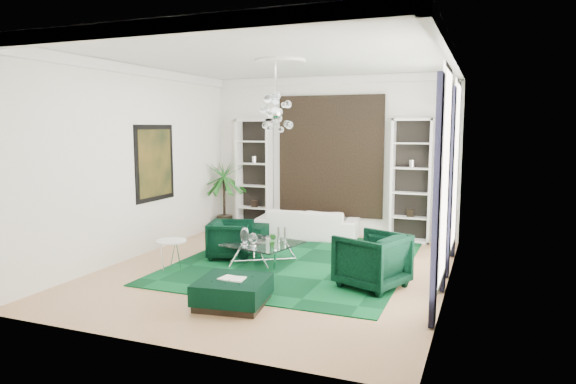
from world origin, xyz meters
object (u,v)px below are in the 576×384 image
at_px(sofa, 308,224).
at_px(palm, 224,186).
at_px(ottoman_front, 233,292).
at_px(armchair_left, 231,240).
at_px(armchair_right, 372,260).
at_px(ottoman_side, 247,234).
at_px(coffee_table, 263,253).
at_px(side_table, 171,255).

height_order(sofa, palm, palm).
bearing_deg(ottoman_front, armchair_left, 118.36).
xyz_separation_m(armchair_left, armchair_right, (3.02, -0.83, 0.07)).
xyz_separation_m(sofa, ottoman_side, (-1.14, -0.93, -0.14)).
bearing_deg(ottoman_side, armchair_left, -76.79).
relative_size(armchair_right, coffee_table, 0.83).
relative_size(armchair_left, armchair_right, 0.84).
bearing_deg(palm, armchair_right, -36.40).
height_order(sofa, ottoman_front, sofa).
height_order(sofa, armchair_right, armchair_right).
bearing_deg(ottoman_front, ottoman_side, 113.15).
xyz_separation_m(ottoman_side, palm, (-1.16, 1.10, 0.91)).
relative_size(sofa, coffee_table, 1.96).
bearing_deg(side_table, palm, 103.40).
bearing_deg(sofa, side_table, 60.81).
distance_m(armchair_left, ottoman_side, 1.45).
bearing_deg(armchair_right, sofa, -122.96).
distance_m(ottoman_front, palm, 5.72).
bearing_deg(ottoman_side, armchair_right, -33.68).
bearing_deg(palm, armchair_left, -59.15).
xyz_separation_m(sofa, armchair_right, (2.21, -3.16, 0.11)).
distance_m(sofa, armchair_left, 2.47).
height_order(coffee_table, ottoman_side, coffee_table).
xyz_separation_m(armchair_left, coffee_table, (0.79, -0.17, -0.17)).
height_order(sofa, armchair_left, armchair_left).
xyz_separation_m(coffee_table, ottoman_front, (0.51, -2.24, -0.01)).
height_order(armchair_right, palm, palm).
bearing_deg(coffee_table, armchair_right, -16.48).
relative_size(ottoman_front, side_table, 1.77).
xyz_separation_m(armchair_right, coffee_table, (-2.23, 0.66, -0.24)).
distance_m(armchair_left, armchair_right, 3.13).
bearing_deg(ottoman_front, palm, 119.64).
bearing_deg(coffee_table, ottoman_front, -77.14).
xyz_separation_m(ottoman_side, side_table, (-0.30, -2.54, 0.07)).
distance_m(coffee_table, ottoman_front, 2.30).
height_order(armchair_right, side_table, armchair_right).
relative_size(sofa, side_table, 4.21).
xyz_separation_m(sofa, ottoman_front, (0.49, -4.74, -0.15)).
relative_size(side_table, palm, 0.25).
bearing_deg(palm, ottoman_front, -60.36).
xyz_separation_m(side_table, palm, (-0.87, 3.64, 0.84)).
distance_m(sofa, side_table, 3.75).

